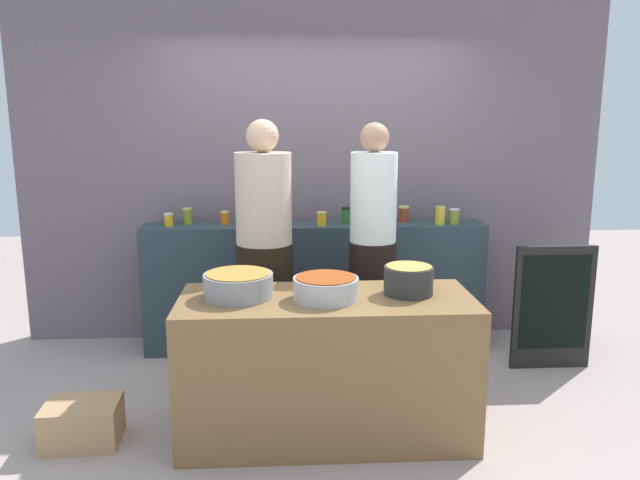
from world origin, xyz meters
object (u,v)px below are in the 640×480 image
at_px(cooking_pot_center, 326,288).
at_px(preserve_jar_4, 346,215).
at_px(preserve_jar_0, 169,219).
at_px(preserve_jar_5, 404,214).
at_px(cooking_pot_left, 238,285).
at_px(cook_with_tongs, 265,268).
at_px(cooking_pot_right, 409,280).
at_px(chalkboard_sign, 553,307).
at_px(preserve_jar_1, 188,216).
at_px(bread_crate, 83,423).
at_px(preserve_jar_2, 225,218).
at_px(preserve_jar_3, 322,219).
at_px(preserve_jar_6, 440,215).
at_px(preserve_jar_7, 454,216).
at_px(cook_in_cap, 372,265).

bearing_deg(cooking_pot_center, preserve_jar_4, 79.90).
bearing_deg(preserve_jar_0, cooking_pot_center, -51.54).
bearing_deg(preserve_jar_5, cooking_pot_left, -130.81).
bearing_deg(cooking_pot_left, cook_with_tongs, 79.89).
bearing_deg(cooking_pot_right, chalkboard_sign, 33.40).
bearing_deg(preserve_jar_0, preserve_jar_1, 24.51).
xyz_separation_m(preserve_jar_0, cooking_pot_center, (1.13, -1.42, -0.17)).
bearing_deg(bread_crate, preserve_jar_2, 63.97).
distance_m(preserve_jar_5, cooking_pot_center, 1.68).
relative_size(preserve_jar_2, preserve_jar_4, 0.81).
bearing_deg(cooking_pot_left, preserve_jar_3, 66.70).
distance_m(preserve_jar_5, cooking_pot_left, 1.89).
bearing_deg(cook_with_tongs, preserve_jar_0, 140.36).
xyz_separation_m(preserve_jar_5, cooking_pot_left, (-1.23, -1.42, -0.17)).
xyz_separation_m(preserve_jar_4, preserve_jar_6, (0.74, -0.07, 0.01)).
distance_m(cooking_pot_right, bread_crate, 2.07).
bearing_deg(preserve_jar_5, preserve_jar_7, -19.29).
bearing_deg(preserve_jar_1, preserve_jar_5, 0.33).
bearing_deg(preserve_jar_3, cook_in_cap, -59.30).
relative_size(preserve_jar_4, chalkboard_sign, 0.14).
xyz_separation_m(preserve_jar_2, cooking_pot_right, (1.19, -1.39, -0.15)).
height_order(preserve_jar_1, cook_with_tongs, cook_with_tongs).
xyz_separation_m(preserve_jar_6, bread_crate, (-2.41, -1.37, -0.97)).
bearing_deg(cooking_pot_center, preserve_jar_6, 54.00).
bearing_deg(bread_crate, preserve_jar_5, 34.87).
relative_size(preserve_jar_6, cooking_pot_right, 0.50).
relative_size(preserve_jar_5, preserve_jar_7, 1.04).
relative_size(preserve_jar_4, preserve_jar_6, 0.92).
height_order(preserve_jar_3, bread_crate, preserve_jar_3).
height_order(preserve_jar_1, cook_in_cap, cook_in_cap).
height_order(cooking_pot_center, cook_in_cap, cook_in_cap).
bearing_deg(preserve_jar_1, cooking_pot_right, -43.58).
bearing_deg(cooking_pot_center, preserve_jar_0, 128.46).
relative_size(preserve_jar_6, cook_in_cap, 0.08).
distance_m(preserve_jar_7, cooking_pot_left, 2.07).
bearing_deg(cook_with_tongs, cooking_pot_right, -39.87).
distance_m(preserve_jar_1, preserve_jar_5, 1.72).
bearing_deg(cooking_pot_center, preserve_jar_1, 123.75).
bearing_deg(preserve_jar_2, preserve_jar_6, -3.21).
bearing_deg(preserve_jar_4, preserve_jar_3, -159.65).
xyz_separation_m(preserve_jar_4, chalkboard_sign, (1.50, -0.53, -0.62)).
distance_m(preserve_jar_3, cooking_pot_center, 1.38).
bearing_deg(preserve_jar_3, bread_crate, -137.15).
xyz_separation_m(preserve_jar_0, preserve_jar_3, (1.19, -0.05, 0.00)).
height_order(preserve_jar_6, chalkboard_sign, preserve_jar_6).
height_order(preserve_jar_0, preserve_jar_3, preserve_jar_3).
relative_size(cooking_pot_right, bread_crate, 0.68).
relative_size(cook_with_tongs, bread_crate, 4.39).
distance_m(preserve_jar_5, cook_in_cap, 0.80).
distance_m(preserve_jar_4, cook_with_tongs, 0.94).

